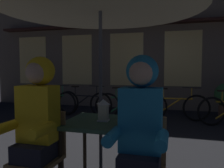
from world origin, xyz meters
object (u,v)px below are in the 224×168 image
object	(u,v)px
person_right_hooded	(141,123)
cafe_table	(101,130)
chair_left	(41,152)
bicycle_nearest	(52,102)
bicycle_fourth	(175,107)
bicycle_third	(127,105)
lantern	(103,110)
chair_right	(141,163)
person_left_hooded	(37,116)
bicycle_second	(84,103)

from	to	relation	value
person_right_hooded	cafe_table	bearing A→B (deg)	138.43
chair_left	person_right_hooded	world-z (taller)	person_right_hooded
cafe_table	bicycle_nearest	xyz separation A→B (m)	(-2.65, 3.56, -0.29)
person_right_hooded	bicycle_nearest	bearing A→B (deg)	128.13
bicycle_nearest	bicycle_fourth	size ratio (longest dim) A/B	0.99
chair_left	bicycle_nearest	world-z (taller)	chair_left
bicycle_third	person_right_hooded	bearing A→B (deg)	-76.80
lantern	bicycle_third	bearing A→B (deg)	97.78
cafe_table	chair_right	distance (m)	0.62
bicycle_fourth	lantern	bearing A→B (deg)	-101.39
cafe_table	bicycle_fourth	distance (m)	3.71
lantern	bicycle_nearest	distance (m)	4.49
cafe_table	chair_right	size ratio (longest dim) A/B	0.85
lantern	person_right_hooded	distance (m)	0.62
person_left_hooded	chair_left	bearing A→B (deg)	90.00
bicycle_nearest	bicycle_second	xyz separation A→B (m)	(0.98, 0.03, 0.00)
chair_left	bicycle_nearest	bearing A→B (deg)	118.90
person_left_hooded	person_right_hooded	size ratio (longest dim) A/B	1.00
lantern	chair_right	distance (m)	0.69
chair_right	person_right_hooded	bearing A→B (deg)	-90.00
chair_right	bicycle_second	bearing A→B (deg)	118.49
chair_right	bicycle_fourth	distance (m)	4.00
person_right_hooded	bicycle_fourth	xyz separation A→B (m)	(0.28, 4.04, -0.50)
person_right_hooded	bicycle_fourth	distance (m)	4.08
person_left_hooded	cafe_table	bearing A→B (deg)	41.57
chair_right	person_right_hooded	size ratio (longest dim) A/B	0.62
person_right_hooded	bicycle_third	distance (m)	4.14
chair_left	person_left_hooded	world-z (taller)	person_left_hooded
bicycle_second	cafe_table	bearing A→B (deg)	-65.07
chair_left	bicycle_third	bearing A→B (deg)	89.68
lantern	bicycle_third	size ratio (longest dim) A/B	0.14
person_right_hooded	chair_left	bearing A→B (deg)	176.61
cafe_table	lantern	world-z (taller)	lantern
chair_right	bicycle_fourth	size ratio (longest dim) A/B	0.52
cafe_table	person_left_hooded	world-z (taller)	person_left_hooded
chair_right	bicycle_second	xyz separation A→B (m)	(-2.15, 3.96, -0.14)
chair_right	bicycle_second	distance (m)	4.51
lantern	bicycle_nearest	bearing A→B (deg)	126.94
bicycle_nearest	chair_right	bearing A→B (deg)	-51.47
bicycle_nearest	bicycle_fourth	world-z (taller)	same
lantern	bicycle_second	world-z (taller)	lantern
cafe_table	bicycle_third	xyz separation A→B (m)	(-0.46, 3.57, -0.29)
cafe_table	bicycle_second	distance (m)	3.97
chair_right	bicycle_third	world-z (taller)	chair_right
cafe_table	lantern	distance (m)	0.23
bicycle_fourth	bicycle_nearest	bearing A→B (deg)	-179.06
lantern	person_left_hooded	world-z (taller)	person_left_hooded
bicycle_second	bicycle_fourth	size ratio (longest dim) A/B	1.00
bicycle_fourth	chair_right	bearing A→B (deg)	-94.02
person_right_hooded	bicycle_second	world-z (taller)	person_right_hooded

